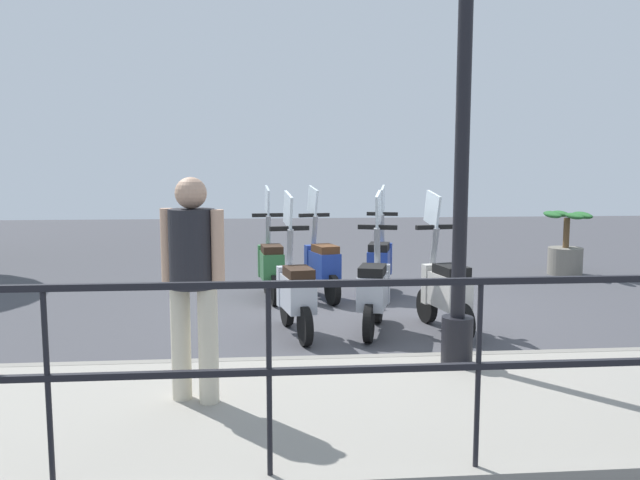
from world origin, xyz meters
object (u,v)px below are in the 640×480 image
at_px(potted_palm, 566,248).
at_px(scooter_far_2, 271,264).
at_px(scooter_near_2, 295,291).
at_px(scooter_far_0, 380,262).
at_px(scooter_near_1, 374,289).
at_px(pedestrian_distant, 193,272).
at_px(scooter_near_0, 445,289).
at_px(lamp_post_near, 462,156).
at_px(scooter_far_1, 321,264).

relative_size(potted_palm, scooter_far_2, 0.69).
height_order(scooter_near_2, scooter_far_0, same).
relative_size(potted_palm, scooter_near_1, 0.69).
relative_size(pedestrian_distant, potted_palm, 1.50).
distance_m(scooter_near_2, scooter_far_0, 2.31).
bearing_deg(scooter_near_2, scooter_near_0, -100.93).
bearing_deg(scooter_near_2, scooter_near_1, -97.54).
height_order(scooter_near_0, scooter_far_2, same).
bearing_deg(scooter_far_0, scooter_near_0, -153.32).
distance_m(potted_palm, scooter_near_0, 4.55).
distance_m(lamp_post_near, scooter_near_1, 2.16).
xyz_separation_m(lamp_post_near, scooter_near_1, (1.57, 0.44, -1.41)).
bearing_deg(potted_palm, lamp_post_near, 145.54).
bearing_deg(scooter_far_0, scooter_far_2, 109.24).
relative_size(scooter_far_0, scooter_far_1, 1.00).
height_order(pedestrian_distant, potted_palm, pedestrian_distant).
bearing_deg(pedestrian_distant, scooter_far_0, 177.22).
bearing_deg(potted_palm, scooter_near_0, 138.09).
relative_size(scooter_near_1, scooter_far_2, 1.00).
distance_m(pedestrian_distant, scooter_near_1, 2.86).
relative_size(scooter_near_0, scooter_far_2, 1.00).
bearing_deg(scooter_far_1, scooter_far_0, -96.96).
xyz_separation_m(lamp_post_near, scooter_far_2, (3.37, 1.55, -1.41)).
bearing_deg(scooter_near_1, scooter_near_0, -76.93).
distance_m(lamp_post_near, scooter_near_2, 2.45).
relative_size(lamp_post_near, pedestrian_distant, 2.50).
bearing_deg(pedestrian_distant, scooter_far_1, -173.43).
bearing_deg(scooter_near_2, scooter_far_0, -44.09).
bearing_deg(potted_palm, scooter_far_0, 113.14).
bearing_deg(pedestrian_distant, lamp_post_near, 131.59).
relative_size(potted_palm, scooter_far_0, 0.69).
height_order(pedestrian_distant, scooter_near_1, pedestrian_distant).
distance_m(scooter_far_0, scooter_far_2, 1.52).
bearing_deg(scooter_near_0, scooter_far_1, 22.11).
height_order(scooter_near_0, scooter_far_0, same).
height_order(scooter_near_1, scooter_far_0, same).
xyz_separation_m(lamp_post_near, pedestrian_distant, (-0.67, 2.11, -0.82)).
xyz_separation_m(pedestrian_distant, scooter_far_2, (4.04, -0.56, -0.60)).
relative_size(lamp_post_near, scooter_far_0, 2.58).
relative_size(scooter_near_0, scooter_far_1, 1.00).
height_order(scooter_far_0, scooter_far_1, same).
bearing_deg(potted_palm, scooter_far_2, 107.40).
xyz_separation_m(scooter_near_2, scooter_far_1, (1.80, -0.43, 0.00)).
distance_m(scooter_near_0, scooter_far_2, 2.63).
bearing_deg(scooter_far_1, scooter_near_2, 150.14).
bearing_deg(scooter_far_0, scooter_far_1, 115.29).
relative_size(potted_palm, scooter_far_1, 0.69).
bearing_deg(potted_palm, pedestrian_distant, 135.52).
bearing_deg(potted_palm, scooter_near_2, 125.97).
relative_size(scooter_near_2, scooter_far_1, 1.00).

